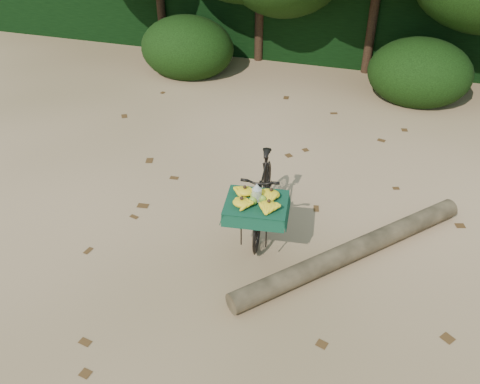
% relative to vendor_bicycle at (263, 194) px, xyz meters
% --- Properties ---
extents(ground, '(80.00, 80.00, 0.00)m').
position_rel_vendor_bicycle_xyz_m(ground, '(0.25, 0.15, -0.48)').
color(ground, tan).
rests_on(ground, ground).
extents(vendor_bicycle, '(0.76, 1.71, 0.94)m').
position_rel_vendor_bicycle_xyz_m(vendor_bicycle, '(0.00, 0.00, 0.00)').
color(vendor_bicycle, black).
rests_on(vendor_bicycle, ground).
extents(fallen_log, '(2.36, 2.53, 0.23)m').
position_rel_vendor_bicycle_xyz_m(fallen_log, '(1.16, -0.29, -0.36)').
color(fallen_log, brown).
rests_on(fallen_log, ground).
extents(hedge_backdrop, '(26.00, 1.80, 1.80)m').
position_rel_vendor_bicycle_xyz_m(hedge_backdrop, '(0.25, 6.45, 0.42)').
color(hedge_backdrop, black).
rests_on(hedge_backdrop, ground).
extents(bush_clumps, '(8.80, 1.70, 0.90)m').
position_rel_vendor_bicycle_xyz_m(bush_clumps, '(0.75, 4.45, -0.03)').
color(bush_clumps, black).
rests_on(bush_clumps, ground).
extents(leaf_litter, '(7.00, 7.30, 0.01)m').
position_rel_vendor_bicycle_xyz_m(leaf_litter, '(0.25, 0.80, -0.47)').
color(leaf_litter, '#492D13').
rests_on(leaf_litter, ground).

